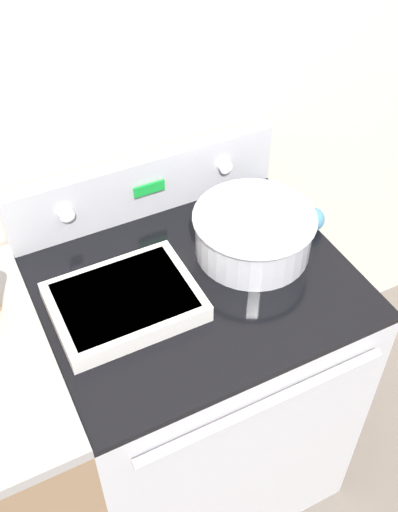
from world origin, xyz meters
The scene contains 6 objects.
kitchen_wall centered at (0.00, 0.70, 1.25)m, with size 8.00×0.05×2.50m.
stove_range centered at (0.00, 0.33, 0.47)m, with size 0.78×0.70×0.94m.
control_panel centered at (0.00, 0.64, 1.03)m, with size 0.78×0.07×0.18m.
mixing_bowl centered at (0.18, 0.36, 1.00)m, with size 0.32×0.32×0.12m.
casserole_dish centered at (-0.19, 0.32, 0.96)m, with size 0.34×0.26×0.05m.
ladle centered at (0.37, 0.38, 0.96)m, with size 0.07×0.26×0.07m.
Camera 1 is at (-0.46, -0.61, 2.03)m, focal length 42.00 mm.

